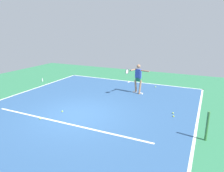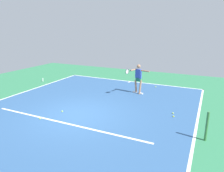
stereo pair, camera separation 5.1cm
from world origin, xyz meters
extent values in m
plane|color=#2D754C|center=(0.00, 0.00, 0.00)|extent=(22.16, 22.16, 0.00)
cube|color=#2D5484|center=(0.00, 0.00, 0.00)|extent=(10.06, 13.62, 0.00)
cube|color=white|center=(0.00, -6.76, 0.00)|extent=(10.06, 0.10, 0.01)
cube|color=white|center=(-4.98, 0.00, 0.00)|extent=(0.10, 13.62, 0.01)
cube|color=white|center=(4.98, 0.00, 0.00)|extent=(0.10, 13.62, 0.01)
cube|color=white|center=(0.00, 0.99, 0.00)|extent=(7.55, 0.10, 0.01)
cube|color=white|center=(0.00, -6.56, 0.00)|extent=(0.10, 0.30, 0.01)
cylinder|color=#38753D|center=(-5.33, 0.00, 0.54)|extent=(0.09, 0.09, 1.07)
cylinder|color=#9E7051|center=(-1.60, -4.19, 0.41)|extent=(0.17, 0.26, 0.83)
cube|color=white|center=(-1.66, -4.17, 0.04)|extent=(0.26, 0.16, 0.07)
cylinder|color=#9E7051|center=(-1.30, -4.26, 0.41)|extent=(0.17, 0.26, 0.83)
cube|color=white|center=(-1.23, -4.28, 0.04)|extent=(0.26, 0.16, 0.07)
cube|color=#1E664C|center=(-1.45, -4.22, 0.87)|extent=(0.29, 0.26, 0.20)
cube|color=#334CB2|center=(-1.45, -4.22, 1.21)|extent=(0.37, 0.26, 0.54)
sphere|color=#9E7051|center=(-1.45, -4.22, 1.65)|extent=(0.22, 0.22, 0.22)
cylinder|color=#9E7051|center=(-1.87, -4.11, 1.43)|extent=(0.55, 0.22, 0.08)
cylinder|color=#9E7051|center=(-1.21, -4.01, 1.46)|extent=(0.22, 0.55, 0.08)
cylinder|color=black|center=(-1.12, -3.64, 1.46)|extent=(0.09, 0.22, 0.03)
torus|color=black|center=(-1.05, -3.40, 1.46)|extent=(0.10, 0.29, 0.29)
cylinder|color=silver|center=(-1.05, -3.40, 1.46)|extent=(0.07, 0.24, 0.25)
sphere|color=#C6E53D|center=(0.84, 0.07, 0.03)|extent=(0.07, 0.07, 0.07)
sphere|color=#CCE033|center=(1.18, 1.14, 0.03)|extent=(0.07, 0.07, 0.07)
sphere|color=yellow|center=(-3.99, -1.57, 0.03)|extent=(0.07, 0.07, 0.07)
sphere|color=#C6E53D|center=(-2.10, -6.01, 0.03)|extent=(0.07, 0.07, 0.07)
sphere|color=#C6E53D|center=(-3.91, -1.93, 0.03)|extent=(0.07, 0.07, 0.07)
cylinder|color=white|center=(5.87, -4.03, 0.11)|extent=(0.07, 0.07, 0.22)
camera|label=1|loc=(-5.13, 7.28, 3.78)|focal=33.30mm
camera|label=2|loc=(-5.17, 7.26, 3.78)|focal=33.30mm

